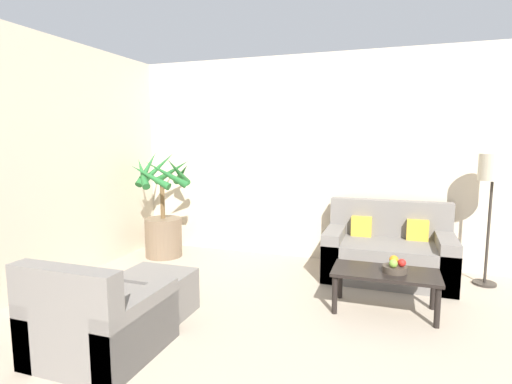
# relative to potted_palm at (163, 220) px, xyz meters

# --- Properties ---
(wall_back) EXTENTS (8.52, 0.06, 2.70)m
(wall_back) POSITION_rel_potted_palm_xyz_m (2.93, 0.61, 0.84)
(wall_back) COLOR beige
(wall_back) RESTS_ON ground_plane
(potted_palm) EXTENTS (0.85, 0.86, 1.46)m
(potted_palm) POSITION_rel_potted_palm_xyz_m (0.00, 0.00, 0.00)
(potted_palm) COLOR brown
(potted_palm) RESTS_ON ground_plane
(sofa_loveseat) EXTENTS (1.41, 0.84, 0.87)m
(sofa_loveseat) POSITION_rel_potted_palm_xyz_m (2.93, 0.10, -0.22)
(sofa_loveseat) COLOR slate
(sofa_loveseat) RESTS_ON ground_plane
(floor_lamp) EXTENTS (0.29, 0.29, 1.45)m
(floor_lamp) POSITION_rel_potted_palm_xyz_m (3.96, 0.21, 0.70)
(floor_lamp) COLOR #2D2823
(floor_lamp) RESTS_ON ground_plane
(coffee_table) EXTENTS (0.96, 0.49, 0.39)m
(coffee_table) POSITION_rel_potted_palm_xyz_m (2.92, -0.89, -0.18)
(coffee_table) COLOR black
(coffee_table) RESTS_ON ground_plane
(fruit_bowl) EXTENTS (0.22, 0.22, 0.06)m
(fruit_bowl) POSITION_rel_potted_palm_xyz_m (3.00, -0.89, -0.09)
(fruit_bowl) COLOR #42382D
(fruit_bowl) RESTS_ON coffee_table
(apple_red) EXTENTS (0.07, 0.07, 0.07)m
(apple_red) POSITION_rel_potted_palm_xyz_m (3.06, -0.90, -0.03)
(apple_red) COLOR red
(apple_red) RESTS_ON fruit_bowl
(apple_green) EXTENTS (0.08, 0.08, 0.08)m
(apple_green) POSITION_rel_potted_palm_xyz_m (2.99, -0.95, -0.02)
(apple_green) COLOR olive
(apple_green) RESTS_ON fruit_bowl
(orange_fruit) EXTENTS (0.08, 0.08, 0.08)m
(orange_fruit) POSITION_rel_potted_palm_xyz_m (2.99, -0.83, -0.02)
(orange_fruit) COLOR orange
(orange_fruit) RESTS_ON fruit_bowl
(armchair) EXTENTS (0.82, 0.83, 0.77)m
(armchair) POSITION_rel_potted_palm_xyz_m (0.93, -2.38, -0.26)
(armchair) COLOR slate
(armchair) RESTS_ON ground_plane
(ottoman) EXTENTS (0.62, 0.49, 0.39)m
(ottoman) POSITION_rel_potted_palm_xyz_m (0.94, -1.62, -0.32)
(ottoman) COLOR slate
(ottoman) RESTS_ON ground_plane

